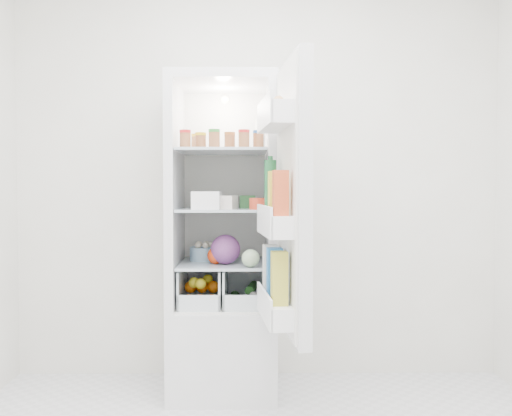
{
  "coord_description": "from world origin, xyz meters",
  "views": [
    {
      "loc": [
        -0.05,
        -2.07,
        1.17
      ],
      "look_at": [
        -0.02,
        0.95,
        1.07
      ],
      "focal_mm": 40.0,
      "sensor_mm": 36.0,
      "label": 1
    }
  ],
  "objects_px": {
    "mushroom_bowl": "(204,254)",
    "fridge_door": "(288,205)",
    "refrigerator": "(224,275)",
    "red_cabbage": "(226,249)"
  },
  "relations": [
    {
      "from": "refrigerator",
      "to": "red_cabbage",
      "type": "height_order",
      "value": "refrigerator"
    },
    {
      "from": "red_cabbage",
      "to": "fridge_door",
      "type": "height_order",
      "value": "fridge_door"
    },
    {
      "from": "refrigerator",
      "to": "mushroom_bowl",
      "type": "distance_m",
      "value": 0.17
    },
    {
      "from": "mushroom_bowl",
      "to": "fridge_door",
      "type": "xyz_separation_m",
      "value": [
        0.45,
        -0.66,
        0.31
      ]
    },
    {
      "from": "refrigerator",
      "to": "mushroom_bowl",
      "type": "relative_size",
      "value": 10.81
    },
    {
      "from": "fridge_door",
      "to": "red_cabbage",
      "type": "bearing_deg",
      "value": 27.08
    },
    {
      "from": "refrigerator",
      "to": "mushroom_bowl",
      "type": "bearing_deg",
      "value": 168.51
    },
    {
      "from": "refrigerator",
      "to": "mushroom_bowl",
      "type": "xyz_separation_m",
      "value": [
        -0.12,
        0.02,
        0.12
      ]
    },
    {
      "from": "refrigerator",
      "to": "red_cabbage",
      "type": "bearing_deg",
      "value": -83.7
    },
    {
      "from": "mushroom_bowl",
      "to": "fridge_door",
      "type": "bearing_deg",
      "value": -55.85
    }
  ]
}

